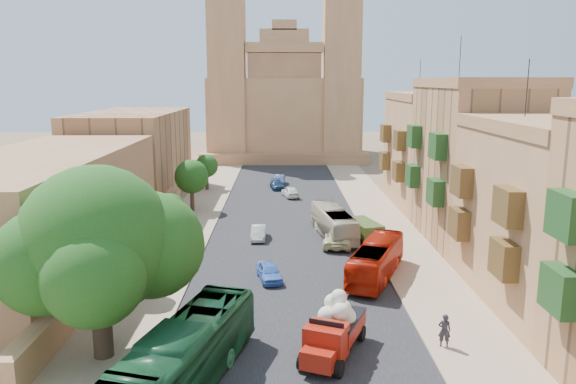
{
  "coord_description": "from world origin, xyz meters",
  "views": [
    {
      "loc": [
        -0.62,
        -22.08,
        13.54
      ],
      "look_at": [
        0.0,
        26.0,
        4.0
      ],
      "focal_mm": 35.0,
      "sensor_mm": 36.0,
      "label": 1
    }
  ],
  "objects_px": {
    "red_truck": "(334,329)",
    "bus_cream_east": "(334,223)",
    "olive_pickup": "(364,231)",
    "pedestrian_a": "(444,330)",
    "church": "(284,104)",
    "ficus_tree": "(99,246)",
    "street_tree_d": "(207,166)",
    "car_cream": "(338,238)",
    "street_tree_a": "(133,254)",
    "pedestrian_c": "(393,258)",
    "car_white_a": "(259,233)",
    "bus_green_north": "(186,355)",
    "car_dkblue": "(277,185)",
    "car_blue_b": "(279,180)",
    "street_tree_c": "(191,177)",
    "car_blue_a": "(269,272)",
    "bus_red_east": "(376,260)",
    "street_tree_b": "(170,210)"
  },
  "relations": [
    {
      "from": "red_truck",
      "to": "pedestrian_c",
      "type": "relative_size",
      "value": 3.13
    },
    {
      "from": "pedestrian_a",
      "to": "pedestrian_c",
      "type": "distance_m",
      "value": 12.01
    },
    {
      "from": "street_tree_a",
      "to": "bus_red_east",
      "type": "xyz_separation_m",
      "value": [
        16.02,
        3.24,
        -1.5
      ]
    },
    {
      "from": "street_tree_d",
      "to": "pedestrian_c",
      "type": "bearing_deg",
      "value": -60.7
    },
    {
      "from": "street_tree_a",
      "to": "car_cream",
      "type": "relative_size",
      "value": 0.85
    },
    {
      "from": "car_dkblue",
      "to": "car_blue_b",
      "type": "distance_m",
      "value": 3.0
    },
    {
      "from": "street_tree_c",
      "to": "car_blue_b",
      "type": "xyz_separation_m",
      "value": [
        9.15,
        15.23,
        -3.04
      ]
    },
    {
      "from": "ficus_tree",
      "to": "bus_red_east",
      "type": "relative_size",
      "value": 1.05
    },
    {
      "from": "church",
      "to": "pedestrian_a",
      "type": "xyz_separation_m",
      "value": [
        7.81,
        -73.8,
        -8.62
      ]
    },
    {
      "from": "bus_cream_east",
      "to": "car_white_a",
      "type": "bearing_deg",
      "value": -3.29
    },
    {
      "from": "red_truck",
      "to": "bus_cream_east",
      "type": "relative_size",
      "value": 0.61
    },
    {
      "from": "bus_green_north",
      "to": "car_blue_a",
      "type": "distance_m",
      "value": 14.26
    },
    {
      "from": "street_tree_a",
      "to": "street_tree_d",
      "type": "height_order",
      "value": "street_tree_d"
    },
    {
      "from": "car_white_a",
      "to": "pedestrian_c",
      "type": "relative_size",
      "value": 1.93
    },
    {
      "from": "street_tree_b",
      "to": "car_cream",
      "type": "xyz_separation_m",
      "value": [
        14.11,
        -1.0,
        -2.18
      ]
    },
    {
      "from": "car_blue_a",
      "to": "car_cream",
      "type": "relative_size",
      "value": 0.71
    },
    {
      "from": "street_tree_b",
      "to": "bus_cream_east",
      "type": "xyz_separation_m",
      "value": [
        14.0,
        1.65,
        -1.55
      ]
    },
    {
      "from": "bus_red_east",
      "to": "pedestrian_a",
      "type": "distance_m",
      "value": 10.59
    },
    {
      "from": "olive_pickup",
      "to": "car_white_a",
      "type": "relative_size",
      "value": 1.31
    },
    {
      "from": "street_tree_d",
      "to": "pedestrian_c",
      "type": "relative_size",
      "value": 2.46
    },
    {
      "from": "bus_red_east",
      "to": "red_truck",
      "type": "bearing_deg",
      "value": 92.28
    },
    {
      "from": "bus_cream_east",
      "to": "car_blue_a",
      "type": "bearing_deg",
      "value": 55.04
    },
    {
      "from": "red_truck",
      "to": "car_blue_b",
      "type": "height_order",
      "value": "red_truck"
    },
    {
      "from": "street_tree_b",
      "to": "street_tree_d",
      "type": "distance_m",
      "value": 24.0
    },
    {
      "from": "church",
      "to": "car_dkblue",
      "type": "distance_m",
      "value": 31.68
    },
    {
      "from": "car_dkblue",
      "to": "pedestrian_a",
      "type": "xyz_separation_m",
      "value": [
        8.93,
        -43.44,
        0.33
      ]
    },
    {
      "from": "pedestrian_c",
      "to": "bus_red_east",
      "type": "bearing_deg",
      "value": -42.84
    },
    {
      "from": "car_cream",
      "to": "street_tree_a",
      "type": "bearing_deg",
      "value": 45.53
    },
    {
      "from": "bus_green_north",
      "to": "street_tree_d",
      "type": "bearing_deg",
      "value": 112.48
    },
    {
      "from": "street_tree_a",
      "to": "olive_pickup",
      "type": "height_order",
      "value": "street_tree_a"
    },
    {
      "from": "ficus_tree",
      "to": "street_tree_c",
      "type": "bearing_deg",
      "value": 91.05
    },
    {
      "from": "car_dkblue",
      "to": "street_tree_d",
      "type": "bearing_deg",
      "value": 174.12
    },
    {
      "from": "bus_green_north",
      "to": "car_cream",
      "type": "distance_m",
      "value": 23.77
    },
    {
      "from": "street_tree_c",
      "to": "car_blue_b",
      "type": "distance_m",
      "value": 18.03
    },
    {
      "from": "bus_green_north",
      "to": "pedestrian_c",
      "type": "height_order",
      "value": "bus_green_north"
    },
    {
      "from": "street_tree_d",
      "to": "car_cream",
      "type": "distance_m",
      "value": 28.8
    },
    {
      "from": "olive_pickup",
      "to": "pedestrian_a",
      "type": "relative_size",
      "value": 2.58
    },
    {
      "from": "ficus_tree",
      "to": "pedestrian_a",
      "type": "height_order",
      "value": "ficus_tree"
    },
    {
      "from": "car_dkblue",
      "to": "pedestrian_a",
      "type": "height_order",
      "value": "pedestrian_a"
    },
    {
      "from": "street_tree_c",
      "to": "car_cream",
      "type": "relative_size",
      "value": 1.12
    },
    {
      "from": "street_tree_b",
      "to": "car_blue_b",
      "type": "relative_size",
      "value": 1.12
    },
    {
      "from": "church",
      "to": "ficus_tree",
      "type": "distance_m",
      "value": 75.29
    },
    {
      "from": "olive_pickup",
      "to": "car_dkblue",
      "type": "bearing_deg",
      "value": 107.68
    },
    {
      "from": "church",
      "to": "bus_cream_east",
      "type": "bearing_deg",
      "value": -85.68
    },
    {
      "from": "bus_cream_east",
      "to": "olive_pickup",
      "type": "bearing_deg",
      "value": 144.07
    },
    {
      "from": "ficus_tree",
      "to": "red_truck",
      "type": "relative_size",
      "value": 1.7
    },
    {
      "from": "car_blue_a",
      "to": "church",
      "type": "bearing_deg",
      "value": 76.79
    },
    {
      "from": "ficus_tree",
      "to": "car_blue_b",
      "type": "relative_size",
      "value": 2.54
    },
    {
      "from": "street_tree_c",
      "to": "red_truck",
      "type": "distance_m",
      "value": 34.22
    },
    {
      "from": "olive_pickup",
      "to": "pedestrian_a",
      "type": "height_order",
      "value": "pedestrian_a"
    }
  ]
}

